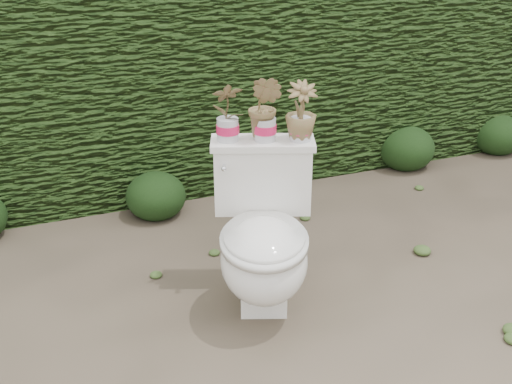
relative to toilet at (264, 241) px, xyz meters
name	(u,v)px	position (x,y,z in m)	size (l,w,h in m)	color
ground	(279,281)	(0.15, 0.16, -0.36)	(60.00, 60.00, 0.00)	brown
hedge	(190,61)	(0.15, 1.76, 0.44)	(8.00, 1.00, 1.60)	#2F4E1A
toilet	(264,241)	(0.00, 0.00, 0.00)	(0.66, 0.79, 0.78)	white
potted_plant_left	(227,113)	(-0.08, 0.28, 0.56)	(0.14, 0.10, 0.27)	#2F7F27
potted_plant_center	(265,109)	(0.09, 0.22, 0.57)	(0.17, 0.14, 0.31)	#2F7F27
potted_plant_right	(301,113)	(0.25, 0.16, 0.55)	(0.15, 0.15, 0.27)	#2F7F27
liriope_clump_2	(156,192)	(-0.27, 1.15, -0.20)	(0.38, 0.38, 0.30)	#1B3412
liriope_clump_3	(278,164)	(0.61, 1.28, -0.20)	(0.39, 0.39, 0.31)	#1B3412
liriope_clump_4	(406,144)	(1.62, 1.26, -0.19)	(0.42, 0.42, 0.33)	#1B3412
liriope_clump_5	(498,131)	(2.46, 1.27, -0.20)	(0.40, 0.40, 0.32)	#1B3412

